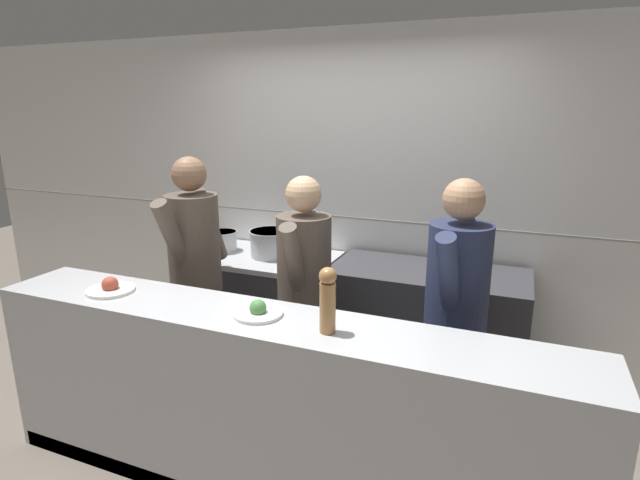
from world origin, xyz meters
name	(u,v)px	position (x,y,z in m)	size (l,w,h in m)	color
ground_plane	(262,459)	(0.00, 0.00, 0.00)	(14.00, 14.00, 0.00)	#6B6056
wall_back_tiled	(351,199)	(0.00, 1.57, 1.30)	(8.00, 0.06, 2.60)	white
oven_range	(267,306)	(-0.57, 1.17, 0.43)	(1.10, 0.71, 0.86)	#38383D
prep_counter	(425,330)	(0.72, 1.16, 0.45)	(1.37, 0.65, 0.90)	#38383D
pass_counter	(266,408)	(0.15, -0.20, 0.50)	(3.15, 0.45, 1.01)	#B7BABF
stock_pot	(223,240)	(-0.97, 1.17, 0.95)	(0.24, 0.24, 0.16)	#B7BABF
sauce_pot	(271,243)	(-0.53, 1.18, 0.98)	(0.34, 0.34, 0.21)	#B7BABF
braising_pot	(305,250)	(-0.24, 1.18, 0.94)	(0.24, 0.24, 0.15)	#B7BABF
chefs_knife	(458,277)	(0.93, 1.08, 0.91)	(0.33, 0.22, 0.02)	#B7BABF
plated_dish_main	(110,288)	(-0.81, -0.22, 1.03)	(0.26, 0.26, 0.09)	white
plated_dish_appetiser	(258,312)	(0.12, -0.19, 1.03)	(0.24, 0.24, 0.09)	white
pepper_mill	(328,299)	(0.50, -0.24, 1.18)	(0.08, 0.08, 0.31)	#AD7A47
chef_head_cook	(195,269)	(-0.73, 0.46, 0.95)	(0.36, 0.74, 1.71)	black
chef_sous	(304,292)	(0.08, 0.44, 0.91)	(0.37, 0.71, 1.63)	black
chef_line	(455,312)	(1.00, 0.43, 0.92)	(0.38, 0.73, 1.66)	black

